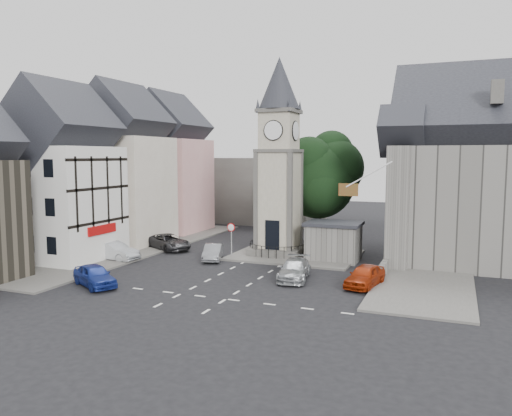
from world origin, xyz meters
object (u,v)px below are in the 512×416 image
at_px(pedestrian, 415,252).
at_px(stone_shelter, 334,241).
at_px(car_west_blue, 95,275).
at_px(car_east_red, 365,276).
at_px(clock_tower, 279,158).

bearing_deg(pedestrian, stone_shelter, 4.80).
distance_m(car_west_blue, car_east_red, 17.22).
bearing_deg(car_west_blue, stone_shelter, -12.87).
height_order(car_east_red, pedestrian, pedestrian).
bearing_deg(car_west_blue, car_east_red, -38.86).
xyz_separation_m(clock_tower, stone_shelter, (4.80, -0.49, -6.57)).
xyz_separation_m(clock_tower, car_west_blue, (-7.50, -13.99, -7.42)).
distance_m(stone_shelter, car_west_blue, 18.28).
height_order(stone_shelter, car_west_blue, stone_shelter).
distance_m(stone_shelter, car_east_red, 8.09).
xyz_separation_m(car_west_blue, car_east_red, (16.00, 6.36, -0.01)).
bearing_deg(stone_shelter, pedestrian, 10.26).
distance_m(clock_tower, car_west_blue, 17.52).
relative_size(stone_shelter, car_west_blue, 1.04).
distance_m(car_east_red, pedestrian, 8.61).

